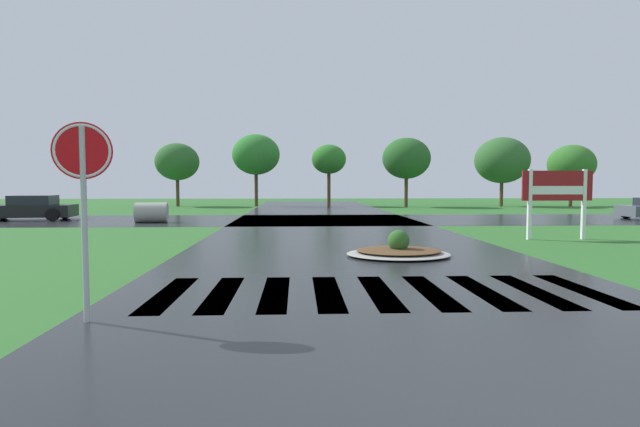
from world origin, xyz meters
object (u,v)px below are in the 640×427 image
(stop_sign, at_px, (83,174))
(drainage_pipe_stack, at_px, (152,213))
(car_silver_hatch, at_px, (28,209))
(estate_billboard, at_px, (557,191))
(median_island, at_px, (398,251))

(stop_sign, height_order, drainage_pipe_stack, stop_sign)
(stop_sign, height_order, car_silver_hatch, stop_sign)
(estate_billboard, relative_size, car_silver_hatch, 0.52)
(median_island, bearing_deg, stop_sign, -132.17)
(estate_billboard, xyz_separation_m, car_silver_hatch, (-22.47, 10.00, -1.05))
(median_island, height_order, drainage_pipe_stack, drainage_pipe_stack)
(stop_sign, bearing_deg, drainage_pipe_stack, 87.54)
(car_silver_hatch, relative_size, drainage_pipe_stack, 2.96)
(estate_billboard, distance_m, car_silver_hatch, 24.62)
(estate_billboard, distance_m, drainage_pipe_stack, 17.67)
(estate_billboard, bearing_deg, drainage_pipe_stack, -28.33)
(drainage_pipe_stack, bearing_deg, estate_billboard, -27.12)
(stop_sign, xyz_separation_m, car_silver_hatch, (-10.93, 19.72, -1.42))
(estate_billboard, bearing_deg, stop_sign, 38.89)
(stop_sign, distance_m, median_island, 8.36)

